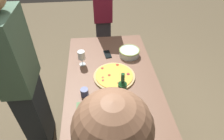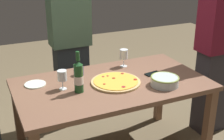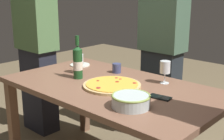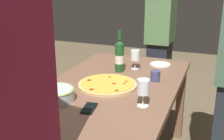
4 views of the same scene
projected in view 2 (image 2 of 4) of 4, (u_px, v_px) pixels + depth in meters
dining_table at (112, 92)px, 2.65m from camera, size 1.60×0.90×0.75m
pizza at (116, 82)px, 2.60m from camera, size 0.41×0.41×0.03m
serving_bowl at (165, 81)px, 2.54m from camera, size 0.23×0.23×0.08m
wine_bottle at (79, 77)px, 2.40m from camera, size 0.07×0.07×0.33m
wine_glass_near_pizza at (62, 76)px, 2.45m from camera, size 0.08×0.08×0.16m
wine_glass_by_bottle at (124, 55)px, 2.91m from camera, size 0.08×0.08×0.17m
cup_amber at (80, 71)px, 2.75m from camera, size 0.07×0.07×0.08m
side_plate at (35, 84)px, 2.57m from camera, size 0.18×0.18×0.01m
cell_phone at (153, 74)px, 2.78m from camera, size 0.15×0.09×0.01m
person_guest_left at (70, 41)px, 3.19m from camera, size 0.40×0.24×1.76m
person_guest_right at (219, 47)px, 3.02m from camera, size 0.43×0.24×1.76m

